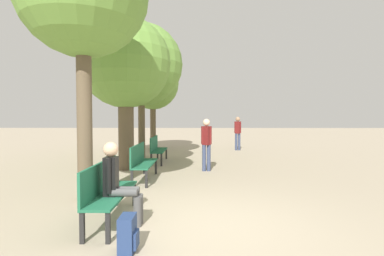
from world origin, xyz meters
name	(u,v)px	position (x,y,z in m)	size (l,w,h in m)	color
ground_plane	(202,226)	(0.00, 0.00, 0.00)	(80.00, 80.00, 0.00)	tan
bench_row_0	(107,187)	(-1.56, 0.21, 0.56)	(0.44, 1.82, 0.97)	#1E6042
bench_row_1	(141,159)	(-1.56, 3.36, 0.56)	(0.44, 1.82, 0.97)	#1E6042
bench_row_2	(157,147)	(-1.56, 6.51, 0.56)	(0.44, 1.82, 0.97)	#1E6042
tree_row_1	(126,64)	(-2.36, 5.02, 3.39)	(2.91, 2.91, 4.90)	brown
tree_row_2	(141,65)	(-2.36, 7.81, 3.85)	(3.43, 3.43, 5.58)	brown
tree_row_3	(153,84)	(-2.36, 11.15, 3.42)	(2.72, 2.72, 4.80)	brown
person_seated	(119,181)	(-1.32, 0.05, 0.70)	(0.61, 0.35, 1.32)	#4C4C4C
backpack	(128,234)	(-0.96, -0.90, 0.23)	(0.22, 0.33, 0.46)	navy
pedestrian_near	(238,131)	(2.04, 10.57, 0.97)	(0.34, 0.27, 1.70)	#384260
pedestrian_mid	(206,141)	(0.24, 4.74, 0.94)	(0.33, 0.28, 1.65)	#384260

